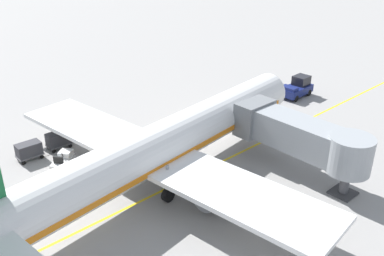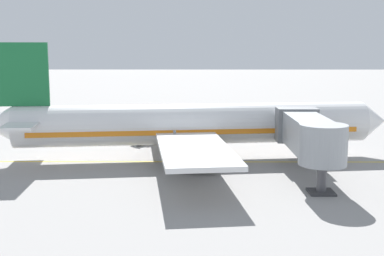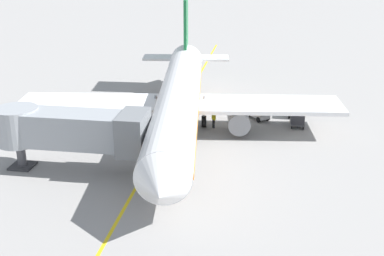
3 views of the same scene
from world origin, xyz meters
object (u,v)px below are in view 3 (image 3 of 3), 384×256
object	(u,v)px
parked_airliner	(179,100)
jet_bridge	(72,129)
ground_crew_wing_walker	(214,118)
baggage_tug_lead	(259,112)
baggage_cart_front	(298,117)
baggage_cart_second_in_train	(295,107)

from	to	relation	value
parked_airliner	jet_bridge	size ratio (longest dim) A/B	3.14
jet_bridge	ground_crew_wing_walker	world-z (taller)	jet_bridge
parked_airliner	ground_crew_wing_walker	world-z (taller)	parked_airliner
baggage_tug_lead	baggage_cart_front	distance (m)	4.06
parked_airliner	jet_bridge	bearing A→B (deg)	54.56
baggage_cart_second_in_train	ground_crew_wing_walker	size ratio (longest dim) A/B	1.72
jet_bridge	ground_crew_wing_walker	xyz separation A→B (m)	(-9.62, -11.11, -2.50)
baggage_cart_front	baggage_cart_second_in_train	xyz separation A→B (m)	(0.18, -2.91, 0.00)
parked_airliner	baggage_tug_lead	bearing A→B (deg)	-144.96
baggage_cart_front	baggage_cart_second_in_train	distance (m)	2.92
baggage_tug_lead	baggage_cart_front	bearing A→B (deg)	158.70
baggage_cart_second_in_train	parked_airliner	bearing A→B (deg)	31.01
parked_airliner	ground_crew_wing_walker	distance (m)	4.20
parked_airliner	baggage_tug_lead	xyz separation A→B (m)	(-7.19, -5.04, -2.47)
parked_airliner	baggage_cart_front	world-z (taller)	parked_airliner
baggage_cart_front	ground_crew_wing_walker	world-z (taller)	ground_crew_wing_walker
jet_bridge	baggage_tug_lead	world-z (taller)	jet_bridge
jet_bridge	baggage_cart_front	size ratio (longest dim) A/B	4.09
baggage_tug_lead	baggage_cart_second_in_train	size ratio (longest dim) A/B	0.93
jet_bridge	baggage_tug_lead	distance (m)	20.04
parked_airliner	baggage_tug_lead	size ratio (longest dim) A/B	13.78
baggage_cart_front	baggage_cart_second_in_train	world-z (taller)	same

